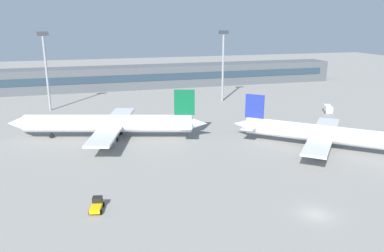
{
  "coord_description": "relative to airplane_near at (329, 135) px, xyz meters",
  "views": [
    {
      "loc": [
        -30.67,
        -41.92,
        27.1
      ],
      "look_at": [
        -7.17,
        40.0,
        3.0
      ],
      "focal_mm": 35.08,
      "sensor_mm": 36.0,
      "label": 1
    }
  ],
  "objects": [
    {
      "name": "floodlight_tower_west",
      "position": [
        -60.97,
        55.4,
        10.67
      ],
      "size": [
        3.2,
        0.8,
        23.86
      ],
      "color": "gray",
      "rests_on": "ground_plane"
    },
    {
      "name": "airplane_near",
      "position": [
        0.0,
        0.0,
        0.0
      ],
      "size": [
        34.57,
        31.2,
        10.65
      ],
      "color": "white",
      "rests_on": "ground_plane"
    },
    {
      "name": "terminal_building",
      "position": [
        -19.2,
        88.2,
        1.25
      ],
      "size": [
        152.98,
        12.13,
        9.0
      ],
      "color": "#4C5156",
      "rests_on": "ground_plane"
    },
    {
      "name": "airplane_mid",
      "position": [
        -45.67,
        21.2,
        0.32
      ],
      "size": [
        46.32,
        32.95,
        11.69
      ],
      "color": "white",
      "rests_on": "ground_plane"
    },
    {
      "name": "service_van_white",
      "position": [
        20.69,
        29.26,
        -2.14
      ],
      "size": [
        4.02,
        5.56,
        2.08
      ],
      "color": "white",
      "rests_on": "ground_plane"
    },
    {
      "name": "ground_plane",
      "position": [
        -19.2,
        15.59,
        -3.25
      ],
      "size": [
        400.0,
        400.0,
        0.0
      ],
      "primitive_type": "plane",
      "color": "gray"
    },
    {
      "name": "baggage_tug_yellow",
      "position": [
        -49.59,
        -14.25,
        -2.45
      ],
      "size": [
        2.43,
        3.84,
        1.75
      ],
      "color": "#F2B20C",
      "rests_on": "ground_plane"
    },
    {
      "name": "floodlight_tower_east",
      "position": [
        -4.51,
        53.71,
        10.67
      ],
      "size": [
        3.2,
        0.8,
        23.87
      ],
      "color": "gray",
      "rests_on": "ground_plane"
    }
  ]
}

